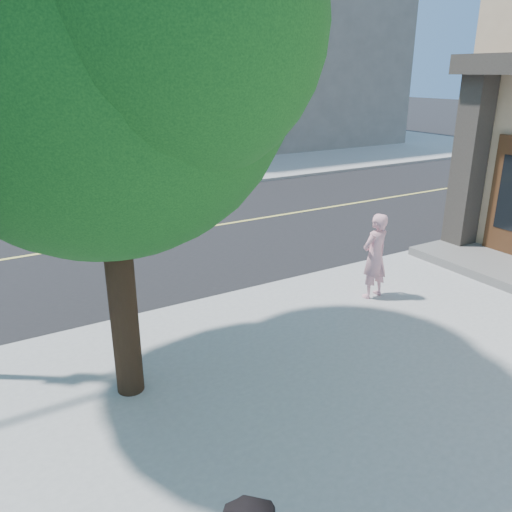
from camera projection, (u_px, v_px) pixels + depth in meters
ground at (10, 351)px, 7.92m from camera, size 140.00×140.00×0.00m
sidewalk_ne at (205, 140)px, 31.77m from camera, size 29.00×25.00×0.12m
filler_ne at (205, 17)px, 30.02m from camera, size 18.00×16.00×14.00m
man_on_phone at (375, 256)px, 9.28m from camera, size 0.62×0.45×1.60m
street_tree at (106, 9)px, 5.27m from camera, size 5.33×4.84×7.07m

